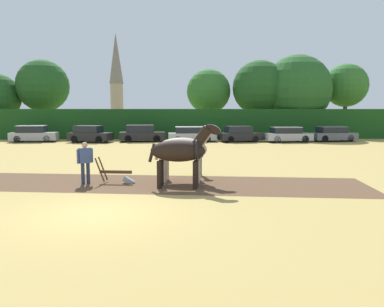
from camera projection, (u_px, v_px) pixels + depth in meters
name	position (u px, v px, depth m)	size (l,w,h in m)	color
ground_plane	(94.00, 214.00, 10.47)	(240.00, 240.00, 0.00)	#A88E4C
plowed_furrow_strip	(103.00, 183.00, 14.97)	(20.79, 3.84, 0.01)	brown
hedgerow	(158.00, 124.00, 38.72)	(76.27, 1.30, 3.08)	#194719
tree_center_left	(43.00, 86.00, 42.50)	(5.86, 5.86, 8.66)	brown
tree_center	(209.00, 91.00, 42.45)	(4.97, 4.97, 7.59)	#423323
tree_center_right	(259.00, 88.00, 41.35)	(5.98, 5.98, 8.44)	brown
tree_right	(297.00, 90.00, 41.27)	(7.55, 7.55, 9.02)	#423323
tree_far_right	(346.00, 86.00, 42.05)	(4.82, 4.82, 8.15)	#4C3823
church_spire	(116.00, 77.00, 81.27)	(3.03, 3.03, 19.67)	gray
draft_horse_lead_left	(181.00, 151.00, 13.89)	(2.77, 1.08, 2.46)	black
draft_horse_lead_right	(185.00, 149.00, 15.17)	(2.76, 1.23, 2.41)	#B2A38E
plow	(119.00, 175.00, 14.88)	(1.57, 0.51, 1.13)	#4C331E
farmer_at_plow	(85.00, 160.00, 14.67)	(0.54, 0.46, 1.65)	#28334C
farmer_beside_team	(200.00, 153.00, 16.82)	(0.42, 0.65, 1.69)	#4C4C4C
parked_car_far_left	(34.00, 134.00, 34.92)	(4.33, 2.26, 1.54)	#9E9EA8
parked_car_left	(90.00, 134.00, 34.44)	(4.09, 2.49, 1.53)	black
parked_car_center_left	(142.00, 134.00, 35.30)	(4.38, 2.26, 1.56)	black
parked_car_center	(191.00, 134.00, 35.19)	(4.56, 2.06, 1.42)	#A8A8B2
parked_car_center_right	(240.00, 134.00, 34.94)	(4.10, 2.44, 1.47)	black
parked_car_right	(287.00, 135.00, 34.69)	(4.41, 2.24, 1.42)	#A8A8B2
parked_car_far_right	(333.00, 134.00, 35.41)	(4.25, 2.21, 1.43)	#565B66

